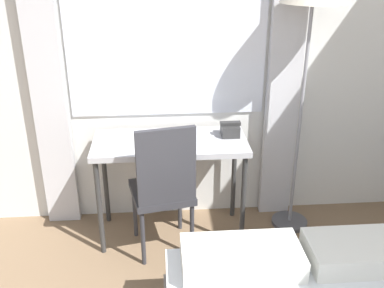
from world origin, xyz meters
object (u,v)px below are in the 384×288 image
at_px(desk_chair, 164,185).
at_px(book, 160,142).
at_px(desk, 170,151).
at_px(telephone, 230,130).

bearing_deg(desk_chair, book, 83.45).
xyz_separation_m(desk, book, (-0.07, -0.05, 0.09)).
xyz_separation_m(desk, telephone, (0.43, 0.06, 0.12)).
xyz_separation_m(desk, desk_chair, (-0.05, -0.23, -0.14)).
bearing_deg(telephone, desk_chair, -149.29).
bearing_deg(desk, telephone, 7.71).
bearing_deg(desk_chair, telephone, 19.40).
bearing_deg(desk, book, -141.97).
distance_m(telephone, book, 0.51).
distance_m(desk, book, 0.13).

